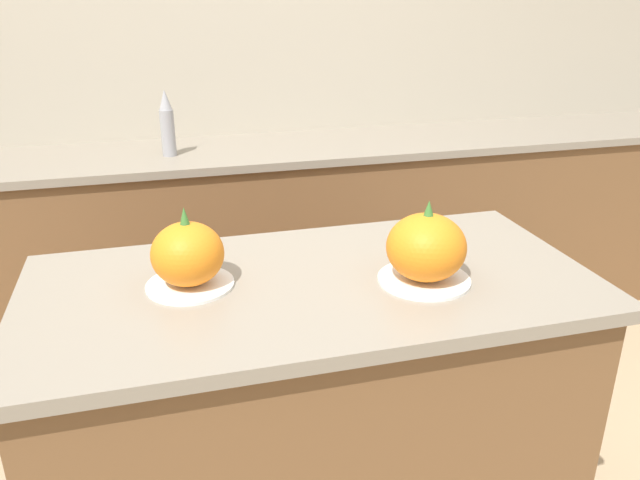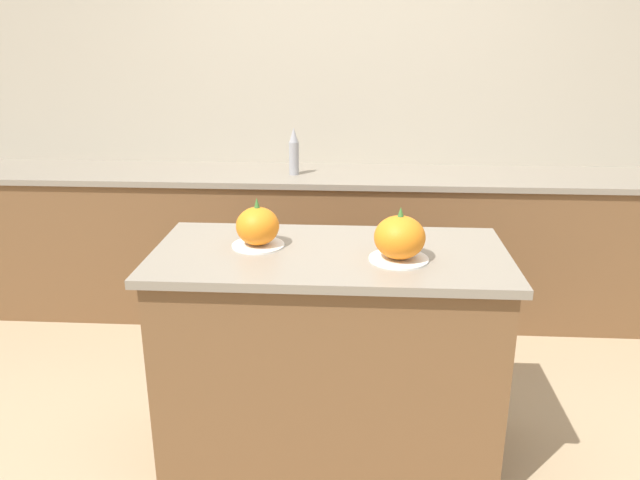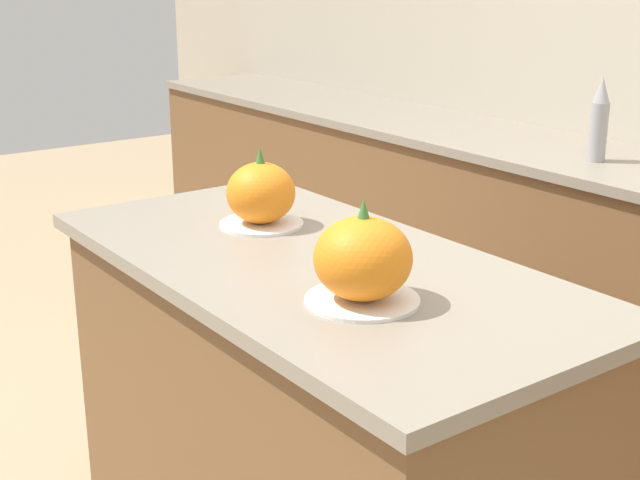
% 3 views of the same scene
% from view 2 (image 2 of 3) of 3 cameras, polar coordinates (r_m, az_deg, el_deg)
% --- Properties ---
extents(ground_plane, '(12.00, 12.00, 0.00)m').
position_cam_2_polar(ground_plane, '(2.95, 0.81, -18.56)').
color(ground_plane, tan).
extents(wall_back, '(8.00, 0.06, 2.50)m').
position_cam_2_polar(wall_back, '(4.14, 2.12, 11.36)').
color(wall_back, '#B2A893').
rests_on(wall_back, ground_plane).
extents(kitchen_island, '(1.42, 0.70, 0.94)m').
position_cam_2_polar(kitchen_island, '(2.69, 0.86, -10.51)').
color(kitchen_island, brown).
rests_on(kitchen_island, ground_plane).
extents(back_counter, '(6.00, 0.60, 0.94)m').
position_cam_2_polar(back_counter, '(4.00, 1.86, -0.42)').
color(back_counter, brown).
rests_on(back_counter, ground_plane).
extents(pumpkin_cake_left, '(0.21, 0.21, 0.20)m').
position_cam_2_polar(pumpkin_cake_left, '(2.54, -5.72, 1.16)').
color(pumpkin_cake_left, white).
rests_on(pumpkin_cake_left, kitchen_island).
extents(pumpkin_cake_right, '(0.23, 0.23, 0.21)m').
position_cam_2_polar(pumpkin_cake_right, '(2.39, 7.29, 0.13)').
color(pumpkin_cake_right, white).
rests_on(pumpkin_cake_right, kitchen_island).
extents(bottle_tall, '(0.06, 0.06, 0.29)m').
position_cam_2_polar(bottle_tall, '(3.81, -2.40, 8.01)').
color(bottle_tall, '#99999E').
rests_on(bottle_tall, back_counter).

